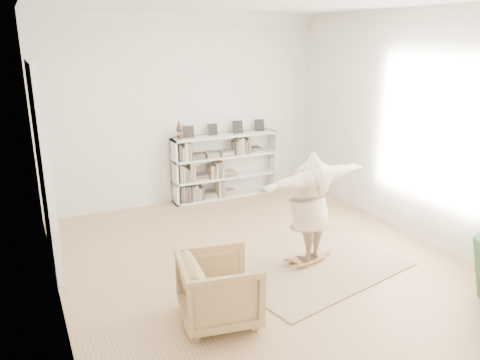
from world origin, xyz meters
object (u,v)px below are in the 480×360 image
(person, at_px, (310,204))
(bookshelf, at_px, (225,167))
(rocker_board, at_px, (307,259))
(armchair, at_px, (219,289))

(person, bearing_deg, bookshelf, -103.83)
(rocker_board, distance_m, person, 0.85)
(bookshelf, height_order, armchair, bookshelf)
(rocker_board, bearing_deg, bookshelf, 76.17)
(rocker_board, bearing_deg, person, 168.88)
(bookshelf, xyz_separation_m, person, (-0.15, -3.23, 0.28))
(rocker_board, height_order, person, person)
(armchair, height_order, person, person)
(armchair, bearing_deg, bookshelf, -15.14)
(armchair, xyz_separation_m, rocker_board, (1.72, 0.75, -0.33))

